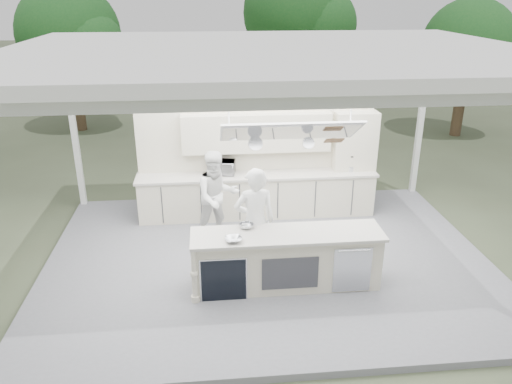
{
  "coord_description": "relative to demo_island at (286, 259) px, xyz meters",
  "views": [
    {
      "loc": [
        -1.01,
        -7.95,
        4.7
      ],
      "look_at": [
        -0.18,
        0.4,
        1.27
      ],
      "focal_mm": 35.0,
      "sensor_mm": 36.0,
      "label": 1
    }
  ],
  "objects": [
    {
      "name": "stage_deck",
      "position": [
        -0.18,
        0.91,
        -0.54
      ],
      "size": [
        8.0,
        6.0,
        0.12
      ],
      "primitive_type": "cube",
      "color": "slate",
      "rests_on": "ground"
    },
    {
      "name": "bowl_large",
      "position": [
        -0.85,
        -0.19,
        0.51
      ],
      "size": [
        0.3,
        0.3,
        0.07
      ],
      "primitive_type": "imported",
      "rotation": [
        0.0,
        0.0,
        0.11
      ],
      "color": "silver",
      "rests_on": "demo_island"
    },
    {
      "name": "head_chef",
      "position": [
        -0.46,
        0.46,
        0.48
      ],
      "size": [
        0.74,
        0.53,
        1.91
      ],
      "primitive_type": "imported",
      "rotation": [
        0.0,
        0.0,
        3.26
      ],
      "color": "white",
      "rests_on": "stage_deck"
    },
    {
      "name": "tree_cluster",
      "position": [
        -0.34,
        10.68,
        2.69
      ],
      "size": [
        19.55,
        9.4,
        5.85
      ],
      "color": "#433621",
      "rests_on": "ground"
    },
    {
      "name": "back_wall_unit",
      "position": [
        0.27,
        3.03,
        0.98
      ],
      "size": [
        5.05,
        0.48,
        2.25
      ],
      "color": "beige",
      "rests_on": "stage_deck"
    },
    {
      "name": "sous_chef",
      "position": [
        -1.06,
        1.75,
        0.43
      ],
      "size": [
        1.04,
        0.91,
        1.8
      ],
      "primitive_type": "imported",
      "rotation": [
        0.0,
        0.0,
        0.3
      ],
      "color": "white",
      "rests_on": "stage_deck"
    },
    {
      "name": "back_counter",
      "position": [
        -0.18,
        2.81,
        0.0
      ],
      "size": [
        5.08,
        0.72,
        0.95
      ],
      "color": "beige",
      "rests_on": "stage_deck"
    },
    {
      "name": "tent",
      "position": [
        -0.18,
        0.9,
        3.11
      ],
      "size": [
        8.2,
        6.2,
        3.86
      ],
      "color": "white",
      "rests_on": "ground"
    },
    {
      "name": "toaster_oven",
      "position": [
        -0.91,
        2.87,
        0.62
      ],
      "size": [
        0.57,
        0.43,
        0.29
      ],
      "primitive_type": "imported",
      "rotation": [
        0.0,
        0.0,
        -0.15
      ],
      "color": "silver",
      "rests_on": "back_counter"
    },
    {
      "name": "demo_island",
      "position": [
        0.0,
        0.0,
        0.0
      ],
      "size": [
        3.1,
        0.79,
        0.95
      ],
      "color": "beige",
      "rests_on": "stage_deck"
    },
    {
      "name": "bowl_small",
      "position": [
        -0.62,
        0.26,
        0.51
      ],
      "size": [
        0.3,
        0.3,
        0.07
      ],
      "primitive_type": "imported",
      "rotation": [
        0.0,
        0.0,
        0.32
      ],
      "color": "#B5B7BC",
      "rests_on": "demo_island"
    },
    {
      "name": "ground",
      "position": [
        -0.18,
        0.91,
        -0.6
      ],
      "size": [
        90.0,
        90.0,
        0.0
      ],
      "primitive_type": "plane",
      "color": "#495439",
      "rests_on": "ground"
    }
  ]
}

